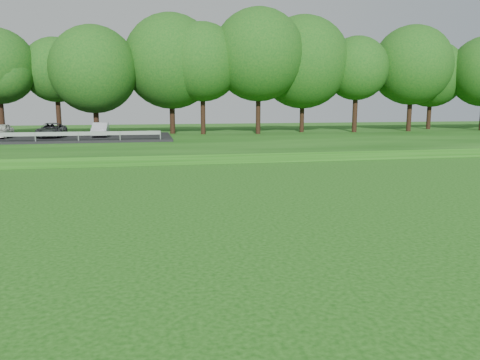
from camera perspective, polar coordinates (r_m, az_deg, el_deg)
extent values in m
cube|color=#14430C|center=(45.62, 6.75, 5.12)|extent=(130.00, 30.00, 0.60)
cube|color=gray|center=(32.69, 14.34, 2.62)|extent=(130.00, 1.60, 0.04)
cube|color=black|center=(43.51, -24.52, 4.62)|extent=(24.00, 9.00, 0.18)
imported|color=silver|center=(43.96, -27.13, 5.37)|extent=(1.42, 3.52, 1.20)
imported|color=#313236|center=(43.05, -21.98, 5.66)|extent=(1.99, 4.32, 1.20)
imported|color=#B2B3BA|center=(42.50, -16.65, 5.92)|extent=(1.27, 3.64, 1.20)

